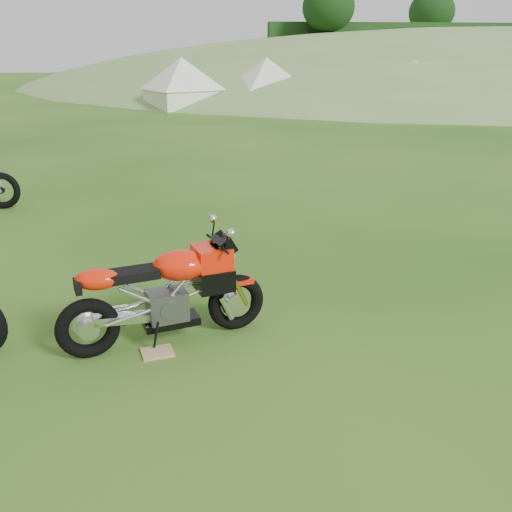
{
  "coord_description": "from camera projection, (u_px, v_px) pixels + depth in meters",
  "views": [
    {
      "loc": [
        -0.74,
        -5.05,
        2.59
      ],
      "look_at": [
        -0.04,
        0.4,
        0.56
      ],
      "focal_mm": 40.0,
      "sensor_mm": 36.0,
      "label": 1
    }
  ],
  "objects": [
    {
      "name": "sport_motorcycle",
      "position": [
        164.0,
        287.0,
        5.13
      ],
      "size": [
        1.9,
        0.95,
        1.11
      ],
      "primitive_type": null,
      "rotation": [
        0.0,
        0.0,
        0.28
      ],
      "color": "red",
      "rests_on": "ground"
    },
    {
      "name": "ground",
      "position": [
        265.0,
        322.0,
        5.68
      ],
      "size": [
        120.0,
        120.0,
        0.0
      ],
      "primitive_type": "plane",
      "color": "#185011",
      "rests_on": "ground"
    },
    {
      "name": "plywood_board",
      "position": [
        157.0,
        352.0,
        5.1
      ],
      "size": [
        0.32,
        0.28,
        0.02
      ],
      "primitive_type": "cube",
      "rotation": [
        0.0,
        0.0,
        0.21
      ],
      "color": "tan",
      "rests_on": "ground"
    },
    {
      "name": "tent_left",
      "position": [
        182.0,
        81.0,
        24.92
      ],
      "size": [
        3.57,
        3.57,
        2.33
      ],
      "primitive_type": null,
      "rotation": [
        0.0,
        0.0,
        0.43
      ],
      "color": "white",
      "rests_on": "ground"
    },
    {
      "name": "hillside",
      "position": [
        489.0,
        81.0,
        45.78
      ],
      "size": [
        80.0,
        64.0,
        8.0
      ],
      "primitive_type": "ellipsoid",
      "color": "#669149",
      "rests_on": "ground"
    },
    {
      "name": "caravan",
      "position": [
        447.0,
        84.0,
        26.05
      ],
      "size": [
        4.47,
        2.62,
        1.96
      ],
      "primitive_type": null,
      "rotation": [
        0.0,
        0.0,
        -0.19
      ],
      "color": "beige",
      "rests_on": "ground"
    },
    {
      "name": "hedgerow",
      "position": [
        489.0,
        81.0,
        45.78
      ],
      "size": [
        36.0,
        1.2,
        8.6
      ],
      "primitive_type": null,
      "color": "black",
      "rests_on": "ground"
    },
    {
      "name": "tent_mid",
      "position": [
        267.0,
        80.0,
        25.71
      ],
      "size": [
        3.31,
        3.31,
        2.31
      ],
      "primitive_type": null,
      "rotation": [
        0.0,
        0.0,
        0.28
      ],
      "color": "silver",
      "rests_on": "ground"
    }
  ]
}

